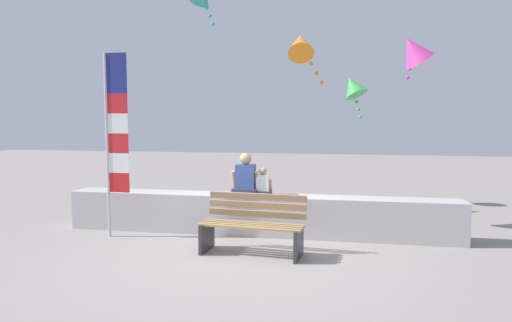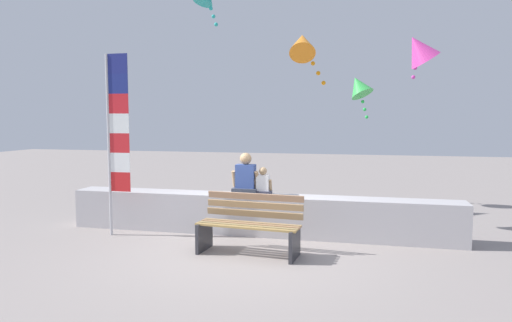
{
  "view_description": "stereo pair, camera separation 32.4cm",
  "coord_description": "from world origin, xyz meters",
  "views": [
    {
      "loc": [
        1.44,
        -6.67,
        2.03
      ],
      "look_at": [
        -0.03,
        1.13,
        1.3
      ],
      "focal_mm": 32.01,
      "sensor_mm": 36.0,
      "label": 1
    },
    {
      "loc": [
        1.76,
        -6.6,
        2.03
      ],
      "look_at": [
        -0.03,
        1.13,
        1.3
      ],
      "focal_mm": 32.01,
      "sensor_mm": 36.0,
      "label": 2
    }
  ],
  "objects": [
    {
      "name": "person_child",
      "position": [
        0.09,
        1.15,
        0.89
      ],
      "size": [
        0.32,
        0.24,
        0.49
      ],
      "color": "#3B3C4E",
      "rests_on": "seawall_ledge"
    },
    {
      "name": "kite_magenta",
      "position": [
        2.86,
        3.33,
        3.45
      ],
      "size": [
        0.94,
        0.79,
        0.99
      ],
      "color": "#DB3D9E"
    },
    {
      "name": "person_adult",
      "position": [
        -0.23,
        1.15,
        0.99
      ],
      "size": [
        0.48,
        0.36,
        0.74
      ],
      "color": "#373C4A",
      "rests_on": "seawall_ledge"
    },
    {
      "name": "kite_green",
      "position": [
        1.67,
        4.38,
        2.79
      ],
      "size": [
        0.86,
        0.8,
        1.08
      ],
      "color": "green"
    },
    {
      "name": "flag_banner",
      "position": [
        -2.37,
        0.49,
        1.81
      ],
      "size": [
        0.41,
        0.05,
        3.13
      ],
      "color": "#B7B7BC",
      "rests_on": "ground"
    },
    {
      "name": "ground_plane",
      "position": [
        0.0,
        0.0,
        0.0
      ],
      "size": [
        40.0,
        40.0,
        0.0
      ],
      "primitive_type": "plane",
      "color": "gray"
    },
    {
      "name": "kite_orange",
      "position": [
        0.65,
        1.99,
        3.41
      ],
      "size": [
        0.73,
        0.78,
        1.12
      ],
      "color": "orange"
    },
    {
      "name": "park_bench",
      "position": [
        0.14,
        -0.03,
        0.41
      ],
      "size": [
        1.61,
        0.76,
        0.88
      ],
      "color": "#A48349",
      "rests_on": "ground"
    },
    {
      "name": "seawall_ledge",
      "position": [
        0.0,
        1.13,
        0.35
      ],
      "size": [
        6.91,
        0.54,
        0.7
      ],
      "primitive_type": "cube",
      "color": "#B4B0B3",
      "rests_on": "ground"
    }
  ]
}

